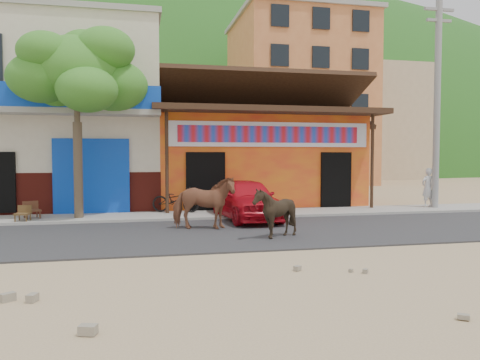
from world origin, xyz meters
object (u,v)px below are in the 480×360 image
at_px(cow_tan, 204,203).
at_px(tree, 77,122).
at_px(cafe_chair_right, 32,202).
at_px(cow_dark, 275,213).
at_px(pedestrian, 427,188).
at_px(cafe_chair_left, 22,207).
at_px(scooter, 176,200).
at_px(utility_pole, 437,101).
at_px(red_car, 246,199).

bearing_deg(cow_tan, tree, 64.20).
bearing_deg(cow_tan, cafe_chair_right, 71.71).
relative_size(tree, cafe_chair_right, 6.03).
xyz_separation_m(cow_dark, cafe_chair_right, (-6.54, 4.49, -0.05)).
bearing_deg(pedestrian, cafe_chair_left, -9.41).
height_order(cow_dark, scooter, cow_dark).
distance_m(cow_dark, cafe_chair_left, 7.74).
bearing_deg(pedestrian, cow_dark, 19.67).
distance_m(utility_pole, scooter, 10.35).
height_order(cow_tan, pedestrian, pedestrian).
distance_m(pedestrian, cafe_chair_right, 14.00).
relative_size(cow_dark, red_car, 0.32).
height_order(cow_tan, cow_dark, cow_tan).
bearing_deg(cafe_chair_right, utility_pole, -24.35).
height_order(utility_pole, scooter, utility_pole).
height_order(utility_pole, pedestrian, utility_pole).
height_order(scooter, cafe_chair_right, cafe_chair_right).
distance_m(utility_pole, cow_dark, 9.57).
xyz_separation_m(red_car, cafe_chair_left, (-6.73, 0.52, -0.15)).
height_order(cow_tan, cafe_chair_left, cow_tan).
xyz_separation_m(utility_pole, scooter, (-9.70, 0.56, -3.56)).
relative_size(cow_tan, cafe_chair_left, 2.00).
bearing_deg(cafe_chair_right, cow_tan, -53.59).
height_order(red_car, cafe_chair_left, red_car).
height_order(tree, cow_dark, tree).
relative_size(pedestrian, cafe_chair_right, 1.49).
bearing_deg(cow_dark, cafe_chair_right, -111.15).
bearing_deg(utility_pole, tree, -179.10).
height_order(utility_pole, red_car, utility_pole).
height_order(tree, cafe_chair_right, tree).
xyz_separation_m(cow_dark, red_car, (0.05, 3.38, 0.03)).
relative_size(utility_pole, scooter, 4.82).
relative_size(cow_tan, cow_dark, 1.38).
height_order(tree, red_car, tree).
bearing_deg(cafe_chair_right, tree, -28.98).
xyz_separation_m(tree, cafe_chair_right, (-1.40, 0.10, -2.50)).
bearing_deg(cafe_chair_right, red_car, -34.25).
xyz_separation_m(tree, red_car, (5.19, -1.00, -2.42)).
distance_m(tree, utility_pole, 12.84).
bearing_deg(tree, pedestrian, 1.76).
bearing_deg(cafe_chair_left, tree, 25.79).
xyz_separation_m(utility_pole, pedestrian, (-0.20, 0.19, -3.26)).
xyz_separation_m(tree, cow_tan, (3.60, -2.65, -2.35)).
bearing_deg(pedestrian, utility_pole, 123.86).
bearing_deg(utility_pole, cafe_chair_left, -177.29).
bearing_deg(tree, cow_dark, -40.46).
bearing_deg(cafe_chair_right, pedestrian, -23.57).
height_order(cow_dark, red_car, red_car).
xyz_separation_m(cow_tan, red_car, (1.58, 1.65, -0.07)).
bearing_deg(scooter, cafe_chair_right, 118.64).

